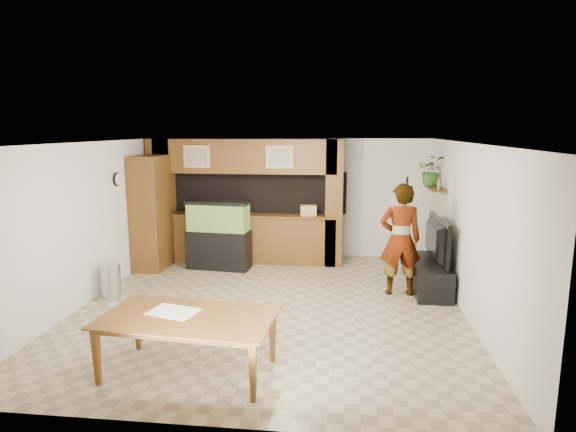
# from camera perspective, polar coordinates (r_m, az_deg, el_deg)

# --- Properties ---
(floor) EXTENTS (6.50, 6.50, 0.00)m
(floor) POSITION_cam_1_polar(r_m,az_deg,el_deg) (7.91, -2.03, -10.50)
(floor) COLOR tan
(floor) RESTS_ON ground
(ceiling) EXTENTS (6.50, 6.50, 0.00)m
(ceiling) POSITION_cam_1_polar(r_m,az_deg,el_deg) (7.39, -2.16, 8.68)
(ceiling) COLOR white
(ceiling) RESTS_ON wall_back
(wall_back) EXTENTS (6.00, 0.00, 6.00)m
(wall_back) POSITION_cam_1_polar(r_m,az_deg,el_deg) (10.72, 0.49, 2.23)
(wall_back) COLOR silver
(wall_back) RESTS_ON floor
(wall_left) EXTENTS (0.00, 6.50, 6.50)m
(wall_left) POSITION_cam_1_polar(r_m,az_deg,el_deg) (8.52, -22.48, -0.69)
(wall_left) COLOR silver
(wall_left) RESTS_ON floor
(wall_right) EXTENTS (0.00, 6.50, 6.50)m
(wall_right) POSITION_cam_1_polar(r_m,az_deg,el_deg) (7.70, 20.58, -1.66)
(wall_right) COLOR silver
(wall_right) RESTS_ON floor
(partition) EXTENTS (4.20, 0.99, 2.60)m
(partition) POSITION_cam_1_polar(r_m,az_deg,el_deg) (10.26, -5.15, 1.90)
(partition) COLOR brown
(partition) RESTS_ON floor
(wall_clock) EXTENTS (0.05, 0.25, 0.25)m
(wall_clock) POSITION_cam_1_polar(r_m,az_deg,el_deg) (9.30, -19.59, 4.11)
(wall_clock) COLOR black
(wall_clock) RESTS_ON wall_left
(wall_shelf) EXTENTS (0.25, 0.90, 0.04)m
(wall_shelf) POSITION_cam_1_polar(r_m,az_deg,el_deg) (9.49, 17.04, 3.15)
(wall_shelf) COLOR brown
(wall_shelf) RESTS_ON wall_right
(pantry_cabinet) EXTENTS (0.57, 0.93, 2.28)m
(pantry_cabinet) POSITION_cam_1_polar(r_m,az_deg,el_deg) (10.06, -15.87, 0.38)
(pantry_cabinet) COLOR brown
(pantry_cabinet) RESTS_ON floor
(trash_can) EXTENTS (0.32, 0.32, 0.59)m
(trash_can) POSITION_cam_1_polar(r_m,az_deg,el_deg) (8.66, -20.24, -7.23)
(trash_can) COLOR #B2B2B7
(trash_can) RESTS_ON floor
(aquarium) EXTENTS (1.25, 0.47, 1.39)m
(aquarium) POSITION_cam_1_polar(r_m,az_deg,el_deg) (9.81, -8.21, -2.32)
(aquarium) COLOR black
(aquarium) RESTS_ON floor
(tv_stand) EXTENTS (0.57, 1.56, 0.52)m
(tv_stand) POSITION_cam_1_polar(r_m,az_deg,el_deg) (8.88, 16.32, -6.81)
(tv_stand) COLOR black
(tv_stand) RESTS_ON floor
(television) EXTENTS (0.24, 1.37, 0.79)m
(television) POSITION_cam_1_polar(r_m,az_deg,el_deg) (8.71, 16.54, -2.70)
(television) COLOR black
(television) RESTS_ON tv_stand
(photo_frame) EXTENTS (0.06, 0.14, 0.19)m
(photo_frame) POSITION_cam_1_polar(r_m,az_deg,el_deg) (9.18, 17.42, 3.62)
(photo_frame) COLOR tan
(photo_frame) RESTS_ON wall_shelf
(potted_plant) EXTENTS (0.60, 0.54, 0.58)m
(potted_plant) POSITION_cam_1_polar(r_m,az_deg,el_deg) (9.72, 16.67, 5.19)
(potted_plant) COLOR #315F26
(potted_plant) RESTS_ON wall_shelf
(person) EXTENTS (0.73, 0.50, 1.92)m
(person) POSITION_cam_1_polar(r_m,az_deg,el_deg) (8.36, 13.17, -2.73)
(person) COLOR #977153
(person) RESTS_ON floor
(microphone) EXTENTS (0.04, 0.10, 0.17)m
(microphone) POSITION_cam_1_polar(r_m,az_deg,el_deg) (8.04, 13.94, 4.01)
(microphone) COLOR black
(microphone) RESTS_ON person
(dining_table) EXTENTS (2.06, 1.26, 0.70)m
(dining_table) POSITION_cam_1_polar(r_m,az_deg,el_deg) (5.84, -11.82, -14.86)
(dining_table) COLOR brown
(dining_table) RESTS_ON floor
(newspaper_a) EXTENTS (0.64, 0.53, 0.01)m
(newspaper_a) POSITION_cam_1_polar(r_m,az_deg,el_deg) (5.89, -13.44, -10.98)
(newspaper_a) COLOR silver
(newspaper_a) RESTS_ON dining_table
(counter_box) EXTENTS (0.35, 0.26, 0.21)m
(counter_box) POSITION_cam_1_polar(r_m,az_deg,el_deg) (9.92, 2.42, 0.67)
(counter_box) COLOR tan
(counter_box) RESTS_ON partition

